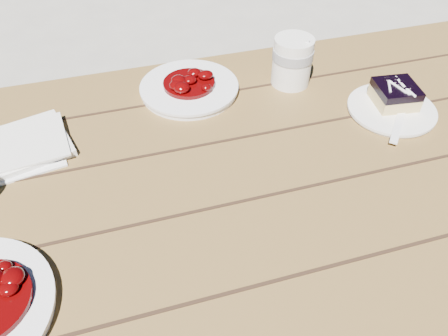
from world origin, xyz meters
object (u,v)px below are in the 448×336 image
object	(u,v)px
dessert_plate	(391,110)
blueberry_cake	(395,94)
coffee_cup	(292,61)
picnic_table	(253,219)
second_plate	(189,89)

from	to	relation	value
dessert_plate	blueberry_cake	bearing A→B (deg)	56.31
coffee_cup	picnic_table	bearing A→B (deg)	-124.43
blueberry_cake	second_plate	world-z (taller)	blueberry_cake
picnic_table	coffee_cup	size ratio (longest dim) A/B	18.39
picnic_table	dessert_plate	bearing A→B (deg)	12.59
coffee_cup	second_plate	world-z (taller)	coffee_cup
dessert_plate	second_plate	bearing A→B (deg)	154.01
dessert_plate	coffee_cup	world-z (taller)	coffee_cup
picnic_table	dessert_plate	size ratio (longest dim) A/B	11.25
dessert_plate	coffee_cup	xyz separation A→B (m)	(-0.16, 0.16, 0.05)
picnic_table	coffee_cup	xyz separation A→B (m)	(0.16, 0.24, 0.22)
blueberry_cake	second_plate	bearing A→B (deg)	163.26
dessert_plate	blueberry_cake	size ratio (longest dim) A/B	1.93
picnic_table	second_plate	xyz separation A→B (m)	(-0.07, 0.27, 0.17)
picnic_table	second_plate	bearing A→B (deg)	104.35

